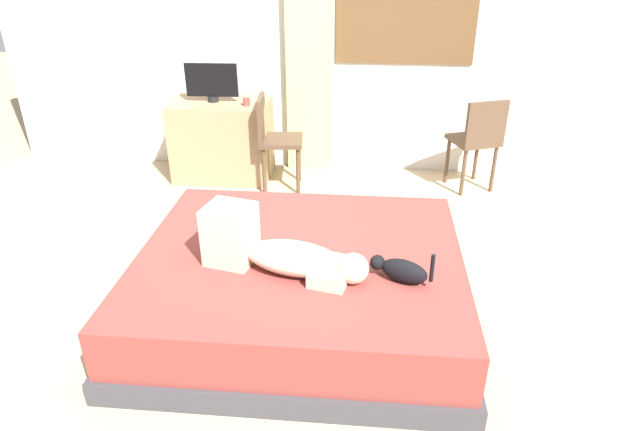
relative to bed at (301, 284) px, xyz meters
The scene contains 11 objects.
ground_plane 0.22m from the bed, 125.79° to the right, with size 16.00×16.00×0.00m, color tan.
back_wall_with_window 2.81m from the bed, 89.78° to the left, with size 6.40×0.14×2.90m.
bed is the anchor object (origin of this frame).
person_lying 0.40m from the bed, 120.19° to the right, with size 0.94×0.44×0.34m.
cat 0.69m from the bed, 22.60° to the right, with size 0.34×0.20×0.21m.
desk 2.36m from the bed, 115.46° to the left, with size 0.90×0.56×0.74m.
tv_monitor 2.48m from the bed, 116.68° to the left, with size 0.48×0.10×0.35m.
cup 2.22m from the bed, 109.96° to the left, with size 0.06×0.06×0.08m, color #B23D38.
chair_by_desk 1.98m from the bed, 104.17° to the left, with size 0.41×0.41×0.86m.
chair_spare 2.43m from the bed, 56.16° to the left, with size 0.49×0.49×0.86m.
curtain_left 2.64m from the bed, 94.80° to the left, with size 0.44×0.06×2.55m, color #ADCC75.
Camera 1 is at (0.38, -2.76, 2.11)m, focal length 30.87 mm.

